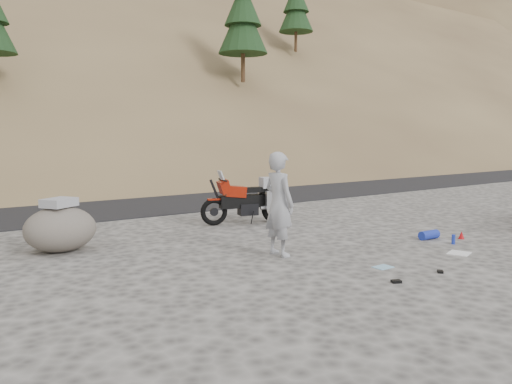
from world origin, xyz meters
TOP-DOWN VIEW (x-y plane):
  - ground at (0.00, 0.00)m, footprint 140.00×140.00m
  - road at (0.00, 9.00)m, footprint 120.00×7.00m
  - motorcycle at (0.40, 3.15)m, footprint 2.32×1.03m
  - man at (-1.06, -0.00)m, footprint 0.51×0.74m
  - boulder at (-4.37, 2.66)m, footprint 1.68×1.57m
  - gear_white_cloth at (1.87, -1.88)m, footprint 0.52×0.49m
  - gear_blue_mat at (2.52, -0.72)m, footprint 0.50×0.22m
  - gear_bottle at (2.51, -1.32)m, footprint 0.08×0.08m
  - gear_funnel at (3.14, -1.10)m, footprint 0.15×0.15m
  - gear_glove_a at (-0.65, -2.45)m, footprint 0.18×0.15m
  - gear_glove_b at (0.40, -2.49)m, footprint 0.15×0.15m
  - gear_blue_cloth at (-0.12, -1.73)m, footprint 0.33×0.24m

SIDE VIEW (x-z plane):
  - ground at x=0.00m, z-range 0.00..0.00m
  - road at x=0.00m, z-range -0.03..0.03m
  - man at x=-1.06m, z-range -0.98..0.98m
  - gear_blue_cloth at x=-0.12m, z-range 0.00..0.01m
  - gear_white_cloth at x=1.87m, z-range 0.00..0.01m
  - gear_glove_b at x=0.40m, z-range 0.00..0.04m
  - gear_glove_a at x=-0.65m, z-range 0.00..0.04m
  - gear_funnel at x=3.14m, z-range 0.00..0.17m
  - gear_blue_mat at x=2.52m, z-range 0.00..0.20m
  - gear_bottle at x=2.51m, z-range 0.00..0.20m
  - boulder at x=-4.37m, z-range -0.07..1.00m
  - motorcycle at x=0.40m, z-range -0.10..1.30m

